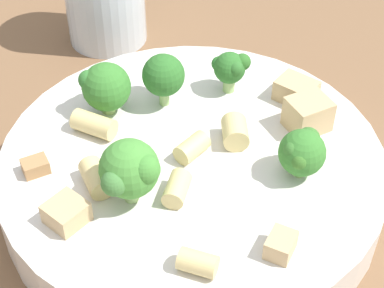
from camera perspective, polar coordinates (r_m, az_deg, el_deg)
name	(u,v)px	position (r m, az deg, el deg)	size (l,w,h in m)	color
ground_plane	(192,191)	(0.45, 0.00, -4.22)	(2.00, 2.00, 0.00)	brown
pasta_bowl	(192,171)	(0.43, 0.00, -2.38)	(0.26, 0.26, 0.03)	silver
broccoli_floret_0	(129,170)	(0.38, -5.60, -2.29)	(0.04, 0.04, 0.04)	#9EC175
broccoli_floret_1	(302,152)	(0.40, 9.77, -0.69)	(0.03, 0.03, 0.03)	#84AD60
broccoli_floret_2	(163,74)	(0.45, -2.58, 6.26)	(0.03, 0.03, 0.04)	#9EC175
broccoli_floret_3	(105,86)	(0.45, -7.73, 5.11)	(0.03, 0.04, 0.04)	#93B766
broccoli_floret_4	(231,68)	(0.46, 3.45, 6.78)	(0.03, 0.02, 0.03)	#9EC175
rigatoni_0	(177,189)	(0.39, -1.35, -3.99)	(0.01, 0.01, 0.02)	#E0C67F
rigatoni_1	(94,175)	(0.40, -8.68, -2.70)	(0.01, 0.01, 0.03)	#E0C67F
rigatoni_2	(94,124)	(0.44, -8.71, 1.73)	(0.01, 0.01, 0.03)	#E0C67F
rigatoni_3	(196,147)	(0.42, 0.35, -0.30)	(0.01, 0.01, 0.02)	#E0C67F
rigatoni_4	(198,263)	(0.36, 0.52, -10.50)	(0.01, 0.01, 0.02)	#E0C67F
rigatoni_5	(237,135)	(0.42, 4.07, 0.82)	(0.02, 0.02, 0.02)	#E0C67F
chicken_chunk_0	(281,245)	(0.37, 7.89, -8.88)	(0.02, 0.01, 0.01)	tan
chicken_chunk_1	(308,114)	(0.44, 10.28, 2.62)	(0.03, 0.02, 0.02)	tan
chicken_chunk_2	(35,166)	(0.42, -13.75, -1.94)	(0.02, 0.01, 0.01)	#A87A4C
chicken_chunk_3	(66,213)	(0.38, -11.11, -6.03)	(0.02, 0.02, 0.01)	tan
chicken_chunk_4	(296,91)	(0.47, 9.25, 4.71)	(0.03, 0.02, 0.02)	tan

